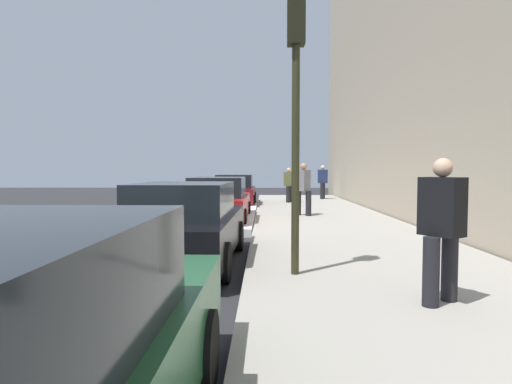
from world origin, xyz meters
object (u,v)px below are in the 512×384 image
pedestrian_olive_coat (289,184)px  rolling_suitcase (289,195)px  pedestrian_black_coat (441,226)px  parked_car_maroon (235,191)px  pedestrian_grey_coat (303,188)px  parked_car_black (186,224)px  pedestrian_navy_coat (323,181)px  parked_car_red (219,201)px  traffic_light_pole (296,88)px

pedestrian_olive_coat → rolling_suitcase: pedestrian_olive_coat is taller
pedestrian_olive_coat → rolling_suitcase: size_ratio=1.75×
pedestrian_olive_coat → pedestrian_black_coat: pedestrian_black_coat is taller
parked_car_maroon → pedestrian_grey_coat: bearing=-152.1°
rolling_suitcase → parked_car_black: bearing=168.8°
parked_car_maroon → pedestrian_navy_coat: 5.69m
pedestrian_navy_coat → pedestrian_grey_coat: pedestrian_navy_coat is taller
parked_car_red → pedestrian_navy_coat: (9.87, -4.65, 0.37)m
parked_car_red → parked_car_maroon: same height
parked_car_red → pedestrian_olive_coat: 7.83m
pedestrian_navy_coat → rolling_suitcase: bearing=136.1°
pedestrian_navy_coat → pedestrian_olive_coat: 3.20m
traffic_light_pole → pedestrian_olive_coat: bearing=-2.9°
pedestrian_grey_coat → rolling_suitcase: size_ratio=1.89×
parked_car_black → parked_car_maroon: (12.21, -0.08, 0.00)m
pedestrian_black_coat → traffic_light_pole: (1.42, 1.63, 1.90)m
parked_car_red → parked_car_maroon: size_ratio=1.02×
parked_car_red → pedestrian_navy_coat: bearing=-25.2°
pedestrian_grey_coat → traffic_light_pole: bearing=173.9°
parked_car_black → pedestrian_black_coat: bearing=-127.1°
pedestrian_grey_coat → traffic_light_pole: (-8.32, 0.89, 1.85)m
pedestrian_navy_coat → pedestrian_black_coat: bearing=176.5°
parked_car_red → rolling_suitcase: size_ratio=4.65×
parked_car_maroon → traffic_light_pole: traffic_light_pole is taller
rolling_suitcase → parked_car_red: bearing=161.1°
parked_car_maroon → pedestrian_black_coat: pedestrian_black_coat is taller
pedestrian_black_coat → parked_car_maroon: bearing=13.1°
parked_car_maroon → pedestrian_grey_coat: size_ratio=2.41×
pedestrian_grey_coat → traffic_light_pole: traffic_light_pole is taller
parked_car_maroon → pedestrian_navy_coat: bearing=-53.7°
pedestrian_olive_coat → rolling_suitcase: (0.45, -0.01, -0.59)m
parked_car_red → pedestrian_grey_coat: bearing=-64.4°
parked_car_black → parked_car_red: same height
parked_car_red → pedestrian_navy_coat: size_ratio=2.45×
pedestrian_grey_coat → rolling_suitcase: bearing=1.2°
pedestrian_grey_coat → pedestrian_black_coat: size_ratio=1.05×
parked_car_black → traffic_light_pole: bearing=-123.4°
parked_car_red → pedestrian_black_coat: bearing=-157.1°
pedestrian_navy_coat → traffic_light_pole: size_ratio=0.44×
parked_car_red → pedestrian_olive_coat: size_ratio=2.66×
pedestrian_olive_coat → parked_car_maroon: bearing=108.4°
pedestrian_navy_coat → parked_car_red: bearing=154.8°
pedestrian_olive_coat → pedestrian_grey_coat: bearing=-178.5°
parked_car_black → pedestrian_black_coat: pedestrian_black_coat is taller
parked_car_black → pedestrian_grey_coat: bearing=-21.7°
pedestrian_black_coat → rolling_suitcase: 16.24m
parked_car_black → parked_car_maroon: bearing=-0.4°
parked_car_red → pedestrian_navy_coat: 10.91m
parked_car_black → rolling_suitcase: bearing=-11.2°
parked_car_red → traffic_light_pole: traffic_light_pole is taller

